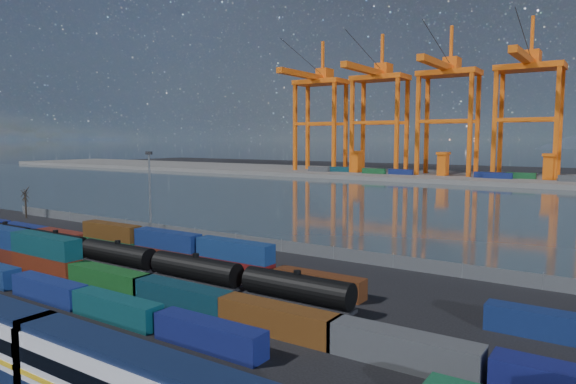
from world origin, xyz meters
The scene contains 13 objects.
ground centered at (0.00, 0.00, 0.00)m, with size 700.00×700.00×0.00m, color black.
harbor_water centered at (0.00, 105.00, 0.01)m, with size 700.00×700.00×0.00m, color #2C3940.
far_quay centered at (0.00, 210.00, 1.00)m, with size 700.00×70.00×2.00m, color #514F4C.
container_row_south centered at (-12.72, -9.01, 1.87)m, with size 139.18×2.40×5.12m.
container_row_mid centered at (-3.48, -2.65, 1.89)m, with size 129.95×2.67×5.68m.
container_row_north centered at (-5.96, 10.77, 1.95)m, with size 141.85×2.44×5.20m.
tanker_string centered at (-20.79, 4.87, 2.17)m, with size 91.56×3.02×4.32m.
waterfront_fence centered at (0.00, 28.00, 1.00)m, with size 160.12×0.12×2.20m.
bare_tree centered at (-72.20, 24.45, 3.80)m, with size 1.96×1.92×7.68m.
yard_light_mast centered at (-30.00, 26.00, 9.30)m, with size 1.60×0.40×16.60m.
gantry_cranes centered at (-7.50, 203.08, 44.40)m, with size 202.86×53.49×72.44m.
quay_containers centered at (-11.00, 195.46, 3.30)m, with size 172.58×10.99×2.60m.
straddle_carriers centered at (-2.50, 200.00, 7.82)m, with size 140.00×7.00×11.10m.
Camera 1 is at (48.20, -42.42, 18.88)m, focal length 32.00 mm.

